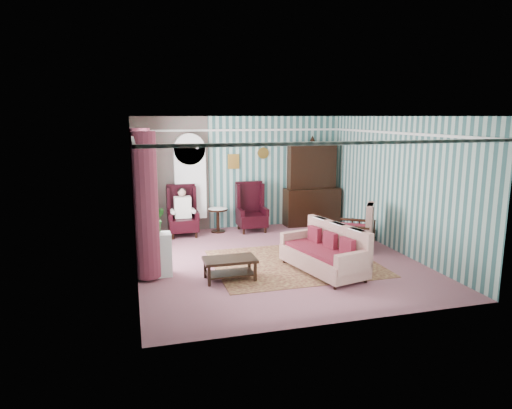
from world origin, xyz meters
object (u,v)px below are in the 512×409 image
object	(u,v)px
nest_table	(363,229)
floral_armchair	(354,226)
plant_stand	(156,255)
wingback_right	(252,207)
dresser_hutch	(312,182)
round_side_table	(218,220)
bookcase	(190,188)
sofa	(323,243)
wingback_left	(183,211)
coffee_table	(230,269)
seated_woman	(183,212)

from	to	relation	value
nest_table	floral_armchair	size ratio (longest dim) A/B	0.50
plant_stand	floral_armchair	world-z (taller)	floral_armchair
wingback_right	floral_armchair	bearing A→B (deg)	-51.31
dresser_hutch	round_side_table	distance (m)	2.75
bookcase	sofa	bearing A→B (deg)	-62.37
bookcase	nest_table	world-z (taller)	bookcase
dresser_hutch	wingback_left	size ratio (longest dim) A/B	1.89
wingback_left	plant_stand	xyz separation A→B (m)	(-0.80, -2.75, -0.22)
wingback_left	bookcase	bearing A→B (deg)	57.34
bookcase	coffee_table	size ratio (longest dim) A/B	2.38
floral_armchair	sofa	bearing A→B (deg)	166.54
nest_table	plant_stand	xyz separation A→B (m)	(-4.87, -1.20, 0.13)
wingback_right	seated_woman	bearing A→B (deg)	180.00
wingback_right	wingback_left	bearing A→B (deg)	180.00
plant_stand	bookcase	bearing A→B (deg)	71.51
dresser_hutch	plant_stand	size ratio (longest dim) A/B	2.95
dresser_hutch	nest_table	bearing A→B (deg)	-72.61
round_side_table	sofa	xyz separation A→B (m)	(1.33, -3.54, 0.27)
dresser_hutch	floral_armchair	bearing A→B (deg)	-90.00
seated_woman	plant_stand	bearing A→B (deg)	-106.22
sofa	round_side_table	bearing A→B (deg)	7.26
seated_woman	sofa	distance (m)	4.06
plant_stand	coffee_table	size ratio (longest dim) A/B	0.85
round_side_table	coffee_table	bearing A→B (deg)	-97.28
nest_table	sofa	bearing A→B (deg)	-135.00
plant_stand	sofa	world-z (taller)	sofa
wingback_left	wingback_right	xyz separation A→B (m)	(1.75, 0.00, 0.00)
sofa	coffee_table	size ratio (longest dim) A/B	1.96
plant_stand	coffee_table	world-z (taller)	plant_stand
bookcase	seated_woman	bearing A→B (deg)	-122.66
dresser_hutch	nest_table	distance (m)	2.11
seated_woman	floral_armchair	distance (m)	4.13
wingback_left	nest_table	world-z (taller)	wingback_left
round_side_table	sofa	bearing A→B (deg)	-69.42
floral_armchair	wingback_left	bearing A→B (deg)	91.07
wingback_right	sofa	size ratio (longest dim) A/B	0.68
round_side_table	plant_stand	world-z (taller)	plant_stand
bookcase	floral_armchair	bearing A→B (deg)	-38.39
round_side_table	floral_armchair	distance (m)	3.50
floral_armchair	nest_table	bearing A→B (deg)	-8.87
wingback_left	seated_woman	xyz separation A→B (m)	(0.00, 0.00, -0.04)
wingback_right	nest_table	world-z (taller)	wingback_right
dresser_hutch	wingback_right	size ratio (longest dim) A/B	1.89
seated_woman	nest_table	distance (m)	4.37
dresser_hutch	seated_woman	size ratio (longest dim) A/B	2.00
sofa	wingback_left	bearing A→B (deg)	20.00
wingback_left	floral_armchair	xyz separation A→B (m)	(3.50, -2.18, -0.08)
wingback_left	wingback_right	size ratio (longest dim) A/B	1.00
dresser_hutch	sofa	xyz separation A→B (m)	(-1.27, -3.66, -0.61)
nest_table	wingback_left	bearing A→B (deg)	159.15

